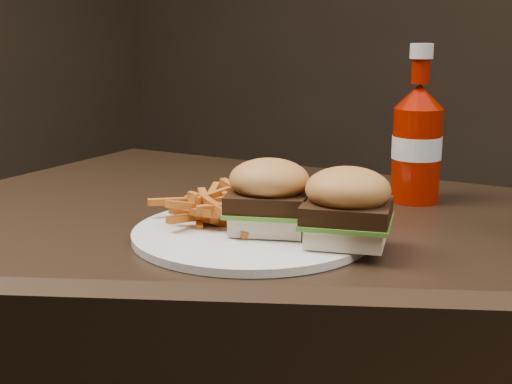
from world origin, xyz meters
The scene contains 6 objects.
dining_table centered at (0.00, 0.00, 0.73)m, with size 1.20×0.80×0.04m, color black.
plate centered at (-0.12, 0.00, 0.76)m, with size 0.26×0.26×0.01m, color white.
sandwich_half_a centered at (-0.10, 0.01, 0.77)m, with size 0.08×0.07×0.02m, color #F5DEBE.
sandwich_half_b centered at (-0.01, 0.01, 0.77)m, with size 0.08×0.07×0.02m, color #FBDBBB.
fries_pile centered at (-0.17, 0.01, 0.78)m, with size 0.11×0.11×0.04m, color #BE5B1A, non-canonical shape.
ketchup_bottle centered at (-0.01, 0.25, 0.81)m, with size 0.06×0.06×0.13m, color #910F00.
Camera 1 is at (0.25, -0.65, 0.98)m, focal length 50.00 mm.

